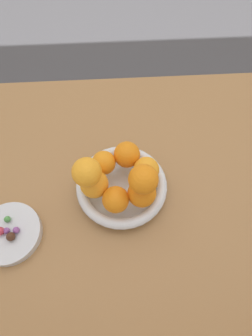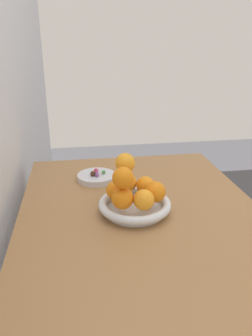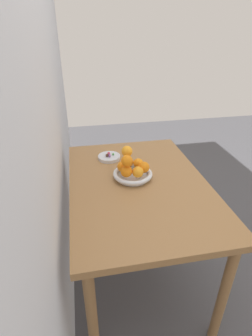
# 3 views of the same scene
# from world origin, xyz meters

# --- Properties ---
(ground_plane) EXTENTS (6.00, 6.00, 0.00)m
(ground_plane) POSITION_xyz_m (0.00, 0.00, 0.00)
(ground_plane) COLOR #4C4C51
(wall_back) EXTENTS (4.00, 0.05, 2.50)m
(wall_back) POSITION_xyz_m (0.00, 0.45, 1.25)
(wall_back) COLOR silver
(wall_back) RESTS_ON ground_plane
(dining_table) EXTENTS (1.10, 0.76, 0.74)m
(dining_table) POSITION_xyz_m (0.00, 0.00, 0.65)
(dining_table) COLOR #9E7042
(dining_table) RESTS_ON ground_plane
(fruit_bowl) EXTENTS (0.22, 0.22, 0.04)m
(fruit_bowl) POSITION_xyz_m (0.05, 0.02, 0.76)
(fruit_bowl) COLOR silver
(fruit_bowl) RESTS_ON dining_table
(candy_dish) EXTENTS (0.14, 0.14, 0.02)m
(candy_dish) POSITION_xyz_m (0.32, 0.12, 0.75)
(candy_dish) COLOR silver
(candy_dish) RESTS_ON dining_table
(orange_0) EXTENTS (0.06, 0.06, 0.06)m
(orange_0) POSITION_xyz_m (0.09, -0.02, 0.81)
(orange_0) COLOR orange
(orange_0) RESTS_ON fruit_bowl
(orange_1) EXTENTS (0.07, 0.07, 0.07)m
(orange_1) POSITION_xyz_m (0.12, 0.04, 0.81)
(orange_1) COLOR orange
(orange_1) RESTS_ON fruit_bowl
(orange_2) EXTENTS (0.06, 0.06, 0.06)m
(orange_2) POSITION_xyz_m (0.07, 0.08, 0.81)
(orange_2) COLOR orange
(orange_2) RESTS_ON fruit_bowl
(orange_3) EXTENTS (0.07, 0.07, 0.07)m
(orange_3) POSITION_xyz_m (0.01, 0.07, 0.81)
(orange_3) COLOR orange
(orange_3) RESTS_ON fruit_bowl
(orange_4) EXTENTS (0.06, 0.06, 0.06)m
(orange_4) POSITION_xyz_m (-0.01, 0.01, 0.81)
(orange_4) COLOR orange
(orange_4) RESTS_ON fruit_bowl
(orange_5) EXTENTS (0.06, 0.06, 0.06)m
(orange_5) POSITION_xyz_m (0.04, -0.04, 0.81)
(orange_5) COLOR orange
(orange_5) RESTS_ON fruit_bowl
(orange_6) EXTENTS (0.06, 0.06, 0.06)m
(orange_6) POSITION_xyz_m (0.01, 0.07, 0.88)
(orange_6) COLOR orange
(orange_6) RESTS_ON orange_3
(orange_7) EXTENTS (0.06, 0.06, 0.06)m
(orange_7) POSITION_xyz_m (0.12, 0.04, 0.88)
(orange_7) COLOR orange
(orange_7) RESTS_ON orange_1
(candy_ball_0) EXTENTS (0.01, 0.01, 0.01)m
(candy_ball_0) POSITION_xyz_m (0.32, 0.12, 0.77)
(candy_ball_0) COLOR #8C4C99
(candy_ball_0) RESTS_ON candy_dish
(candy_ball_1) EXTENTS (0.01, 0.01, 0.01)m
(candy_ball_1) POSITION_xyz_m (0.30, 0.12, 0.77)
(candy_ball_1) COLOR #8C4C99
(candy_ball_1) RESTS_ON candy_dish
(candy_ball_2) EXTENTS (0.02, 0.02, 0.02)m
(candy_ball_2) POSITION_xyz_m (0.30, 0.14, 0.77)
(candy_ball_2) COLOR #472819
(candy_ball_2) RESTS_ON candy_dish
(candy_ball_3) EXTENTS (0.02, 0.02, 0.02)m
(candy_ball_3) POSITION_xyz_m (0.33, 0.12, 0.77)
(candy_ball_3) COLOR #C6384C
(candy_ball_3) RESTS_ON candy_dish
(candy_ball_4) EXTENTS (0.01, 0.01, 0.01)m
(candy_ball_4) POSITION_xyz_m (0.32, 0.10, 0.77)
(candy_ball_4) COLOR #4C9947
(candy_ball_4) RESTS_ON candy_dish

